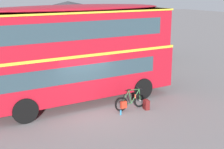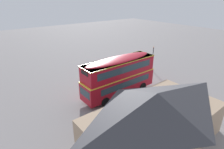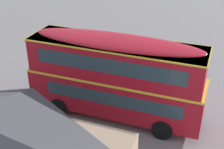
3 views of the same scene
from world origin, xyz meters
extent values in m
plane|color=gray|center=(0.00, 0.00, 0.00)|extent=(120.00, 120.00, 0.00)
cylinder|color=black|center=(3.18, 2.45, 0.55)|extent=(1.10, 0.30, 1.10)
cylinder|color=black|center=(3.22, 0.07, 0.55)|extent=(1.10, 0.30, 1.10)
cylinder|color=black|center=(-2.87, 2.35, 0.55)|extent=(1.10, 0.30, 1.10)
cylinder|color=black|center=(-2.83, -0.03, 0.55)|extent=(1.10, 0.30, 1.10)
cube|color=#B21423|center=(0.17, 1.21, 1.52)|extent=(9.80, 2.66, 2.10)
cube|color=yellow|center=(0.17, 1.21, 2.60)|extent=(9.82, 2.68, 0.12)
cube|color=#B21423|center=(0.17, 1.21, 3.58)|extent=(9.50, 2.61, 1.90)
ellipsoid|color=#B21423|center=(0.17, 1.21, 4.61)|extent=(9.31, 2.55, 0.36)
cube|color=#2D424C|center=(5.03, 1.29, 1.77)|extent=(0.09, 2.05, 0.90)
cube|color=black|center=(4.91, 1.29, 4.10)|extent=(0.08, 1.38, 0.44)
cube|color=#2D424C|center=(0.00, -0.03, 1.82)|extent=(7.61, 0.17, 0.76)
cube|color=#2D424C|center=(0.19, 0.00, 3.73)|extent=(8.00, 0.17, 0.80)
cube|color=#2D424C|center=(-0.05, 2.45, 1.82)|extent=(7.61, 0.17, 0.76)
cube|color=#2D424C|center=(0.15, 2.43, 3.73)|extent=(8.00, 0.17, 0.80)
cube|color=yellow|center=(0.17, 1.21, 4.49)|extent=(9.60, 2.69, 0.08)
torus|color=black|center=(2.44, -0.86, 0.34)|extent=(0.68, 0.09, 0.68)
torus|color=black|center=(1.38, -0.88, 0.34)|extent=(0.68, 0.09, 0.68)
cylinder|color=#B2B2B7|center=(2.44, -0.86, 0.34)|extent=(0.05, 0.10, 0.05)
cylinder|color=#B2B2B7|center=(1.38, -0.88, 0.34)|extent=(0.05, 0.10, 0.05)
cylinder|color=#2D6B38|center=(2.16, -0.87, 0.59)|extent=(0.48, 0.04, 0.65)
cylinder|color=#2D6B38|center=(2.09, -0.87, 0.93)|extent=(0.59, 0.05, 0.07)
cylinder|color=#2D6B38|center=(1.86, -0.87, 0.61)|extent=(0.18, 0.04, 0.67)
cylinder|color=#2D6B38|center=(1.66, -0.87, 0.31)|extent=(0.55, 0.04, 0.09)
cylinder|color=#2D6B38|center=(1.59, -0.88, 0.64)|extent=(0.43, 0.03, 0.62)
cylinder|color=#2D6B38|center=(2.41, -0.86, 0.62)|extent=(0.09, 0.03, 0.57)
cylinder|color=black|center=(2.38, -0.86, 0.96)|extent=(0.04, 0.46, 0.03)
ellipsoid|color=black|center=(1.77, -0.87, 0.97)|extent=(0.26, 0.10, 0.06)
cube|color=red|center=(1.41, -1.04, 0.36)|extent=(0.28, 0.14, 0.32)
cylinder|color=#D84C33|center=(2.16, -0.87, 0.59)|extent=(0.07, 0.07, 0.18)
cube|color=maroon|center=(2.52, -1.26, 0.23)|extent=(0.24, 0.34, 0.46)
ellipsoid|color=maroon|center=(2.52, -1.26, 0.46)|extent=(0.23, 0.32, 0.10)
cube|color=#471111|center=(2.41, -1.25, 0.16)|extent=(0.07, 0.22, 0.16)
cylinder|color=black|center=(2.63, -1.36, 0.23)|extent=(0.04, 0.04, 0.37)
cylinder|color=black|center=(2.65, -1.19, 0.23)|extent=(0.04, 0.04, 0.37)
cylinder|color=#338CBF|center=(1.12, -1.26, 0.11)|extent=(0.08, 0.08, 0.22)
cylinder|color=black|center=(1.12, -1.26, 0.24)|extent=(0.05, 0.05, 0.03)
cube|color=tan|center=(3.03, 9.29, 1.51)|extent=(11.65, 6.45, 3.02)
pyramid|color=#38383D|center=(3.03, 9.29, 3.84)|extent=(12.06, 6.86, 1.63)
cube|color=#3D2319|center=(3.11, 6.19, 1.05)|extent=(1.10, 0.07, 2.10)
cube|color=#2D424C|center=(0.24, 6.12, 1.66)|extent=(1.10, 0.07, 0.90)
cube|color=#2D424C|center=(5.98, 6.26, 1.66)|extent=(1.10, 0.07, 0.90)
camera|label=1|loc=(-5.90, -12.77, 5.44)|focal=51.48mm
camera|label=2|loc=(13.16, 16.84, 11.45)|focal=29.22mm
camera|label=3|loc=(-5.19, 15.34, 10.72)|focal=50.07mm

